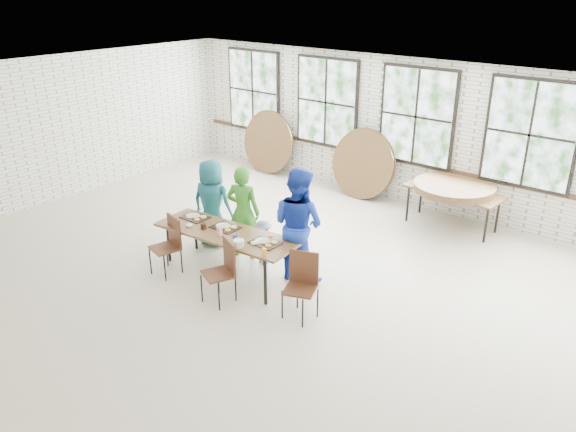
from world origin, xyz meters
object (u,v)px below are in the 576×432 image
Objects in this scene: dining_table at (226,235)px; chair_near_left at (170,240)px; storage_table at (453,193)px; chair_near_right at (224,266)px.

dining_table is 0.92m from chair_near_left.
dining_table is 2.59× the size of chair_near_left.
chair_near_left reaches higher than dining_table.
dining_table is 4.49m from storage_table.
storage_table is (1.43, 4.63, 0.13)m from chair_near_right.
chair_near_right reaches higher than storage_table.
chair_near_left is 5.31m from storage_table.
chair_near_right is at bearing -102.47° from storage_table.
chair_near_left and chair_near_right have the same top height.
chair_near_left is at bearing -116.09° from storage_table.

